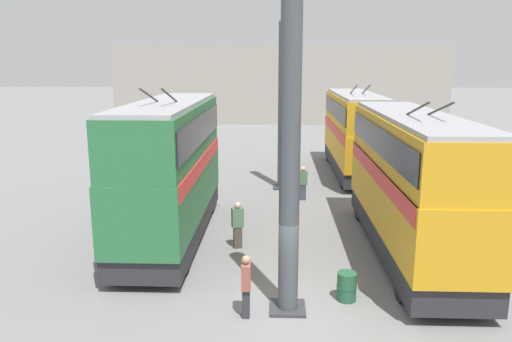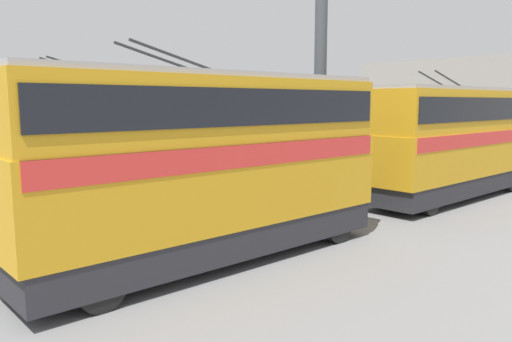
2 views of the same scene
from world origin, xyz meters
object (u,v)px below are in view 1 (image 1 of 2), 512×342
Objects in this scene: person_aisle_midway at (303,182)px; oil_drum at (347,286)px; bus_right_mid at (170,163)px; bus_left_far at (354,128)px; person_by_right_row at (238,224)px; person_aisle_foreground at (246,285)px; bus_left_near at (412,176)px.

person_aisle_midway reaches higher than oil_drum.
bus_left_far is at bearing -36.34° from bus_right_mid.
bus_right_mid is at bearing -126.85° from person_by_right_row.
person_aisle_foreground is (-17.83, 5.49, -1.85)m from bus_left_far.
bus_left_far reaches higher than person_aisle_midway.
bus_left_far is 6.03× the size of person_by_right_row.
bus_right_mid reaches higher than bus_left_far.
person_aisle_midway is 2.02× the size of oil_drum.
bus_right_mid is (-11.84, 8.71, 0.23)m from bus_left_far.
person_by_right_row is 5.28m from oil_drum.
bus_right_mid is 5.58× the size of person_by_right_row.
person_by_right_row is (-0.95, -2.62, -2.07)m from bus_right_mid.
person_aisle_foreground is at bearing 130.97° from bus_left_near.
bus_left_far is at bearing -8.99° from oil_drum.
bus_left_far reaches higher than person_aisle_foreground.
bus_left_near is at bearing 25.42° from person_aisle_midway.
person_aisle_foreground is (-5.99, -3.23, -2.07)m from bus_right_mid.
bus_left_far is 14.70m from bus_right_mid.
bus_left_near is at bearing -140.58° from person_aisle_foreground.
bus_left_far is 1.08× the size of bus_right_mid.
bus_right_mid reaches higher than bus_left_near.
bus_left_far is 12.63× the size of oil_drum.
bus_left_near is 6.07× the size of person_aisle_foreground.
bus_right_mid is 11.70× the size of oil_drum.
bus_left_near is 1.08× the size of bus_right_mid.
person_by_right_row is 2.09× the size of oil_drum.
oil_drum is at bearing 3.27° from person_aisle_midway.
person_by_right_row is at bearing -84.64° from person_aisle_foreground.
person_aisle_midway is (11.67, -2.11, -0.03)m from person_aisle_foreground.
oil_drum is (-4.93, -6.06, -2.58)m from bus_right_mid.
oil_drum is (-3.70, 2.65, -2.44)m from bus_left_near.
person_aisle_midway is (6.90, 3.37, -1.96)m from bus_left_near.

